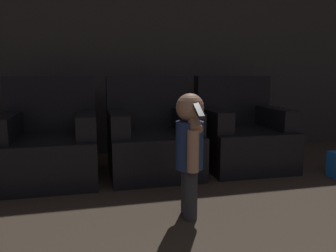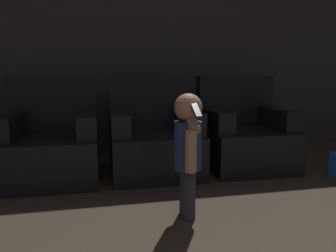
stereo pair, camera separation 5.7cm
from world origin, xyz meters
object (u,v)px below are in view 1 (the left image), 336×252
Objects in this scene: person_toddler at (190,145)px; armchair_left at (50,144)px; armchair_middle at (152,139)px; armchair_right at (241,135)px.

armchair_left is at bearing -131.14° from person_toddler.
armchair_middle is 1.00× the size of armchair_right.
person_toddler is at bearing -87.06° from armchair_middle.
armchair_left is 1.12× the size of person_toddler.
armchair_middle is (0.92, 0.00, 0.00)m from armchair_left.
armchair_middle reaches higher than person_toddler.
armchair_middle is 1.12× the size of person_toddler.
armchair_right is (1.84, -0.00, 0.00)m from armchair_left.
armchair_left is 0.92m from armchair_middle.
armchair_middle is at bearing 0.62° from armchair_left.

